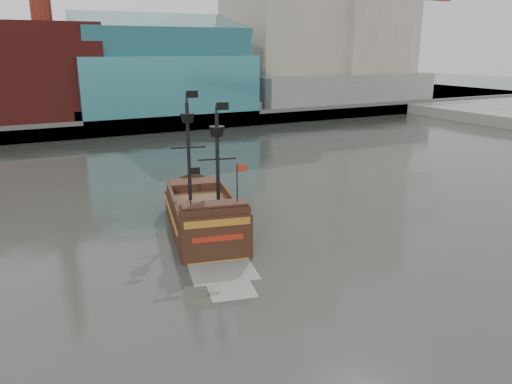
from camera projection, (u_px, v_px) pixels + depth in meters
ground at (397, 324)px, 24.95m from camera, size 400.00×400.00×0.00m
promenade_far at (85, 109)px, 103.04m from camera, size 220.00×60.00×2.00m
seawall at (117, 128)px, 77.83m from camera, size 220.00×1.00×2.60m
crane_a at (412, 23)px, 124.34m from camera, size 22.50×4.00×32.25m
crane_b at (410, 39)px, 138.10m from camera, size 19.10×4.00×26.25m
pirate_ship at (204, 219)px, 37.22m from camera, size 7.54×15.40×11.08m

